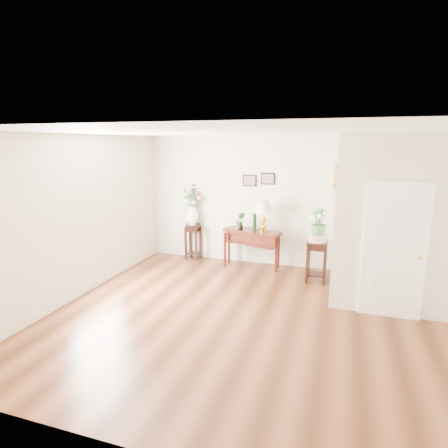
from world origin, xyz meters
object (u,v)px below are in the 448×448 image
at_px(table_lamp, 264,215).
at_px(plant_stand_a, 193,242).
at_px(console_table, 252,249).
at_px(plant_stand_b, 316,262).

xyz_separation_m(table_lamp, plant_stand_a, (-1.68, 0.18, -0.77)).
relative_size(console_table, plant_stand_b, 1.54).
relative_size(console_table, table_lamp, 1.87).
height_order(console_table, plant_stand_a, console_table).
xyz_separation_m(table_lamp, plant_stand_b, (1.15, -0.43, -0.77)).
bearing_deg(table_lamp, console_table, 180.00).
bearing_deg(plant_stand_b, table_lamp, 159.55).
bearing_deg(plant_stand_a, console_table, -7.09).
relative_size(plant_stand_a, plant_stand_b, 1.02).
xyz_separation_m(console_table, plant_stand_b, (1.40, -0.43, -0.01)).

